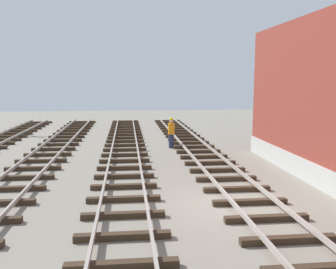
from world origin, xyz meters
TOP-DOWN VIEW (x-y plane):
  - ground_plane at (0.00, 0.00)m, footprint 80.00×80.00m
  - track_near_building at (0.59, -0.00)m, footprint 2.50×52.16m
  - track_centre at (-3.56, 0.00)m, footprint 2.50×52.16m
  - track_worker_foreground at (-0.75, 10.76)m, footprint 0.40×0.40m

SIDE VIEW (x-z plane):
  - ground_plane at x=0.00m, z-range 0.00..0.00m
  - track_near_building at x=0.59m, z-range -0.03..0.29m
  - track_centre at x=-3.56m, z-range -0.03..0.29m
  - track_worker_foreground at x=-0.75m, z-range -0.01..1.86m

